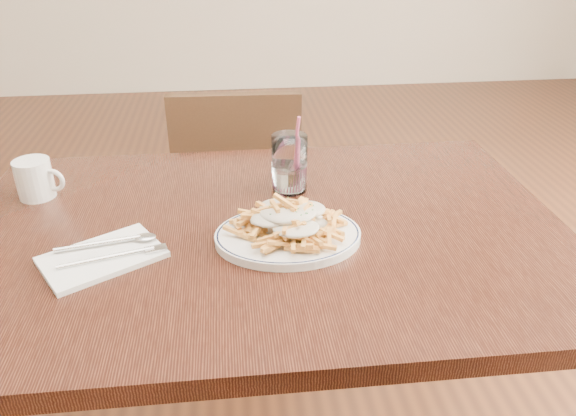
{
  "coord_description": "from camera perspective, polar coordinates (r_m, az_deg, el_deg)",
  "views": [
    {
      "loc": [
        -0.06,
        -0.96,
        1.31
      ],
      "look_at": [
        0.04,
        -0.06,
        0.82
      ],
      "focal_mm": 35.0,
      "sensor_mm": 36.0,
      "label": 1
    }
  ],
  "objects": [
    {
      "name": "water_glass",
      "position": [
        1.24,
        0.15,
        4.22
      ],
      "size": [
        0.08,
        0.08,
        0.17
      ],
      "color": "white",
      "rests_on": "table"
    },
    {
      "name": "chair_far",
      "position": [
        1.86,
        -5.01,
        1.55
      ],
      "size": [
        0.4,
        0.4,
        0.84
      ],
      "color": "black",
      "rests_on": "ground"
    },
    {
      "name": "coffee_mug",
      "position": [
        1.33,
        -24.28,
        2.71
      ],
      "size": [
        0.11,
        0.08,
        0.09
      ],
      "color": "white",
      "rests_on": "table"
    },
    {
      "name": "napkin",
      "position": [
        1.07,
        -18.35,
        -4.75
      ],
      "size": [
        0.24,
        0.22,
        0.01
      ],
      "primitive_type": "cube",
      "rotation": [
        0.0,
        0.0,
        0.55
      ],
      "color": "white",
      "rests_on": "table"
    },
    {
      "name": "loaded_fries",
      "position": [
        1.05,
        0.0,
        -0.92
      ],
      "size": [
        0.21,
        0.17,
        0.06
      ],
      "color": "gold",
      "rests_on": "fries_plate"
    },
    {
      "name": "fries_plate",
      "position": [
        1.07,
        0.0,
        -2.84
      ],
      "size": [
        0.32,
        0.29,
        0.02
      ],
      "color": "white",
      "rests_on": "table"
    },
    {
      "name": "cutlery",
      "position": [
        1.07,
        -18.37,
        -4.19
      ],
      "size": [
        0.21,
        0.12,
        0.01
      ],
      "color": "silver",
      "rests_on": "napkin"
    },
    {
      "name": "table",
      "position": [
        1.16,
        -2.25,
        -5.22
      ],
      "size": [
        1.2,
        0.8,
        0.75
      ],
      "color": "black",
      "rests_on": "ground"
    }
  ]
}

